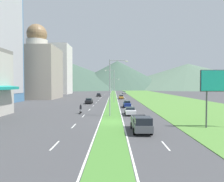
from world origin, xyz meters
The scene contains 52 objects.
ground_plane centered at (0.00, 0.00, 0.00)m, with size 600.00×600.00×0.00m, color #424244.
grass_median centered at (0.00, 60.00, 0.03)m, with size 3.20×240.00×0.06m, color #477F33.
grass_verge_right centered at (20.60, 60.00, 0.03)m, with size 24.00×240.00×0.06m, color #518438.
lane_dash_left_1 centered at (-5.10, -11.35, 0.01)m, with size 0.16×2.80×0.01m, color silver.
lane_dash_left_2 centered at (-5.10, -2.71, 0.01)m, with size 0.16×2.80×0.01m, color silver.
lane_dash_left_3 centered at (-5.10, 5.94, 0.01)m, with size 0.16×2.80×0.01m, color silver.
lane_dash_left_4 centered at (-5.10, 14.58, 0.01)m, with size 0.16×2.80×0.01m, color silver.
lane_dash_left_5 centered at (-5.10, 23.23, 0.01)m, with size 0.16×2.80×0.01m, color silver.
lane_dash_left_6 centered at (-5.10, 31.88, 0.01)m, with size 0.16×2.80×0.01m, color silver.
lane_dash_left_7 centered at (-5.10, 40.52, 0.01)m, with size 0.16×2.80×0.01m, color silver.
lane_dash_left_8 centered at (-5.10, 49.17, 0.01)m, with size 0.16×2.80×0.01m, color silver.
lane_dash_left_9 centered at (-5.10, 57.81, 0.01)m, with size 0.16×2.80×0.01m, color silver.
lane_dash_left_10 centered at (-5.10, 66.46, 0.01)m, with size 0.16×2.80×0.01m, color silver.
lane_dash_left_11 centered at (-5.10, 75.11, 0.01)m, with size 0.16×2.80×0.01m, color silver.
lane_dash_left_12 centered at (-5.10, 83.75, 0.01)m, with size 0.16×2.80×0.01m, color silver.
lane_dash_left_13 centered at (-5.10, 92.40, 0.01)m, with size 0.16×2.80×0.01m, color silver.
lane_dash_left_14 centered at (-5.10, 101.04, 0.01)m, with size 0.16×2.80×0.01m, color silver.
lane_dash_left_15 centered at (-5.10, 109.69, 0.01)m, with size 0.16×2.80×0.01m, color silver.
lane_dash_right_1 centered at (5.10, -11.35, 0.01)m, with size 0.16×2.80×0.01m, color silver.
lane_dash_right_2 centered at (5.10, -2.71, 0.01)m, with size 0.16×2.80×0.01m, color silver.
lane_dash_right_3 centered at (5.10, 5.94, 0.01)m, with size 0.16×2.80×0.01m, color silver.
lane_dash_right_4 centered at (5.10, 14.58, 0.01)m, with size 0.16×2.80×0.01m, color silver.
lane_dash_right_5 centered at (5.10, 23.23, 0.01)m, with size 0.16×2.80×0.01m, color silver.
lane_dash_right_6 centered at (5.10, 31.88, 0.01)m, with size 0.16×2.80×0.01m, color silver.
lane_dash_right_7 centered at (5.10, 40.52, 0.01)m, with size 0.16×2.80×0.01m, color silver.
lane_dash_right_8 centered at (5.10, 49.17, 0.01)m, with size 0.16×2.80×0.01m, color silver.
lane_dash_right_9 centered at (5.10, 57.81, 0.01)m, with size 0.16×2.80×0.01m, color silver.
lane_dash_right_10 centered at (5.10, 66.46, 0.01)m, with size 0.16×2.80×0.01m, color silver.
lane_dash_right_11 centered at (5.10, 75.11, 0.01)m, with size 0.16×2.80×0.01m, color silver.
lane_dash_right_12 centered at (5.10, 83.75, 0.01)m, with size 0.16×2.80×0.01m, color silver.
lane_dash_right_13 centered at (5.10, 92.40, 0.01)m, with size 0.16×2.80×0.01m, color silver.
lane_dash_right_14 centered at (5.10, 101.04, 0.01)m, with size 0.16×2.80×0.01m, color silver.
lane_dash_right_15 centered at (5.10, 109.69, 0.01)m, with size 0.16×2.80×0.01m, color silver.
edge_line_median_left centered at (-1.75, 60.00, 0.01)m, with size 0.16×240.00×0.01m, color silver.
edge_line_median_right centered at (1.75, 60.00, 0.01)m, with size 0.16×240.00×0.01m, color silver.
domed_building centered at (-30.90, 51.17, 11.99)m, with size 16.66×16.66×30.23m.
midrise_colored centered at (-34.39, 91.99, 14.97)m, with size 15.48×15.48×29.94m, color silver.
hill_far_left centered at (-67.32, 235.05, 19.31)m, with size 206.90×206.90×38.62m, color #3D5647.
hill_far_center centered at (5.21, 228.41, 18.43)m, with size 139.52×139.52×36.85m, color #3D5647.
hill_far_right centered at (105.44, 250.18, 17.72)m, with size 231.96×231.96×35.44m, color #516B56.
street_lamp_near centered at (0.00, 5.36, 5.76)m, with size 3.25×0.45×10.03m.
street_lamp_mid centered at (0.16, 32.23, 5.88)m, with size 3.04×0.48×10.31m.
street_lamp_far centered at (-0.05, 59.11, 4.93)m, with size 3.43×0.41×8.39m.
billboard_roadside centered at (14.10, -3.93, 5.74)m, with size 5.32×0.28×7.53m.
car_0 centered at (3.34, 49.24, 0.78)m, with size 1.90×4.52×1.53m.
car_1 centered at (3.40, 7.29, 0.74)m, with size 1.99×4.19×1.42m.
car_2 centered at (-7.03, 29.11, 0.81)m, with size 2.01×4.39×1.61m.
car_3 centered at (-6.80, 65.05, 0.80)m, with size 1.97×4.59×1.58m.
car_4 centered at (6.81, 93.62, 0.76)m, with size 1.95×4.22×1.48m.
car_5 centered at (3.65, 19.46, 0.82)m, with size 1.88×4.37×1.63m.
pickup_truck_0 centered at (3.60, -6.12, 0.98)m, with size 2.18×5.40×2.00m.
motorcycle_rider centered at (-6.09, 8.87, 0.75)m, with size 0.36×2.00×1.80m.
Camera 1 is at (0.33, -29.26, 5.59)m, focal length 31.58 mm.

